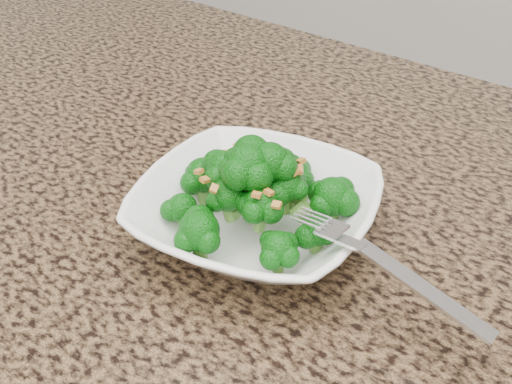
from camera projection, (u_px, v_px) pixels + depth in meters
The scene contains 5 objects.
granite_counter at pixel (243, 295), 0.56m from camera, with size 1.64×1.04×0.03m, color brown.
bowl at pixel (256, 213), 0.59m from camera, with size 0.22×0.22×0.05m, color white.
broccoli_pile at pixel (256, 158), 0.56m from camera, with size 0.19×0.19×0.07m, color #0A600B, non-canonical shape.
garlic_topping at pixel (256, 122), 0.54m from camera, with size 0.11×0.11×0.01m, color #C37E2F, non-canonical shape.
fork at pixel (355, 245), 0.50m from camera, with size 0.20×0.03×0.01m, color silver, non-canonical shape.
Camera 1 is at (0.26, -0.02, 1.28)m, focal length 45.00 mm.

